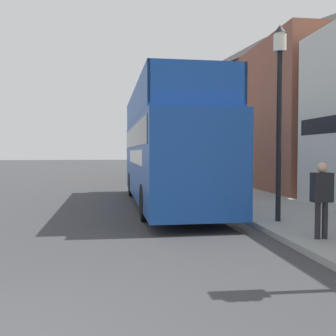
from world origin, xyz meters
name	(u,v)px	position (x,y,z in m)	size (l,w,h in m)	color
ground_plane	(93,183)	(0.00, 21.00, 0.00)	(144.00, 144.00, 0.00)	#3D3D3F
sidewalk	(206,185)	(6.49, 18.00, 0.07)	(3.25, 108.00, 0.14)	#999993
brick_terrace_rear	(263,110)	(11.12, 21.42, 4.72)	(6.00, 21.49, 9.44)	#935642
tour_bus	(167,153)	(3.23, 10.29, 1.90)	(2.62, 10.51, 4.09)	#19479E
parked_car_ahead_of_bus	(159,175)	(3.75, 17.69, 0.65)	(1.95, 4.68, 1.38)	#9E9EA3
pedestrian_second	(322,193)	(5.56, 3.76, 1.09)	(0.41, 0.23, 1.57)	#232328
lamp_post_nearest	(279,88)	(5.54, 5.87, 3.57)	(0.35, 0.35, 5.01)	black
lamp_post_second	(201,125)	(5.35, 14.20, 3.20)	(0.35, 0.35, 4.40)	black
lamp_post_third	(175,126)	(5.36, 22.53, 3.68)	(0.35, 0.35, 5.19)	black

